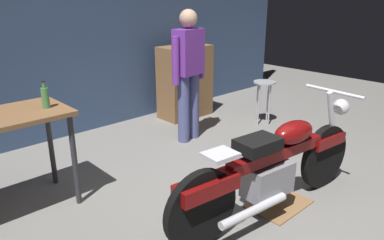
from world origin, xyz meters
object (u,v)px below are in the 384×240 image
Objects in this scene: motorcycle at (274,165)px; wooden_dresser at (185,82)px; person_standing at (189,71)px; bottle at (45,97)px; shop_stool at (264,91)px.

wooden_dresser reaches higher than motorcycle.
bottle is at bearing 0.25° from person_standing.
person_standing is 1.94m from bottle.
person_standing is at bearing 76.56° from motorcycle.
person_standing is 1.52× the size of wooden_dresser.
wooden_dresser reaches higher than shop_stool.
shop_stool is 1.21m from wooden_dresser.
motorcycle is 9.07× the size of bottle.
shop_stool is at bearing 159.08° from person_standing.
motorcycle is 2.36m from shop_stool.
wooden_dresser is at bearing -136.89° from person_standing.
bottle is at bearing 179.51° from shop_stool.
shop_stool is 0.58× the size of wooden_dresser.
person_standing is at bearing 166.66° from shop_stool.
person_standing is 1.06m from wooden_dresser.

